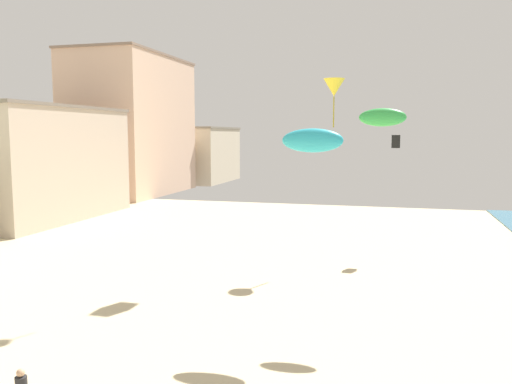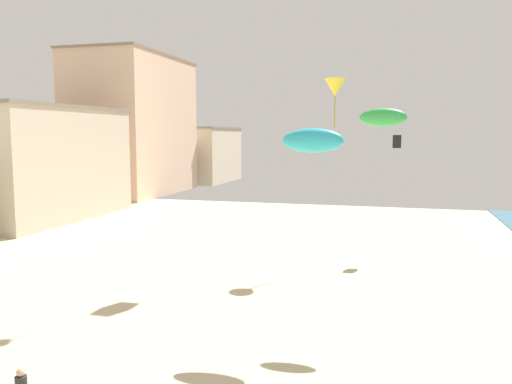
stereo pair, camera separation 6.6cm
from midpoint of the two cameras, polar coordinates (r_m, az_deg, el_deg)
The scene contains 7 objects.
boardwalk_hotel_mid at distance 56.12m, azimuth -24.47°, elevation 2.98°, with size 13.46×18.88×11.06m.
boardwalk_hotel_far at distance 74.81m, azimuth -13.54°, elevation 7.17°, with size 11.24×19.83×19.09m.
boardwalk_hotel_distant at distance 92.59m, azimuth -7.64°, elevation 4.15°, with size 15.03×16.29×9.56m.
kite_yellow_delta at distance 33.88m, azimuth 8.57°, elevation 11.34°, with size 1.36×1.36×3.09m.
kite_black_box_2 at distance 36.60m, azimuth 15.14°, elevation 5.41°, with size 0.56×0.56×0.89m.
kite_cyan_parafoil at distance 21.52m, azimuth 6.16°, elevation 5.68°, with size 2.55×0.71×0.99m.
kite_green_parafoil at distance 23.57m, azimuth 13.73°, elevation 8.02°, with size 2.05×0.57×0.80m.
Camera 1 is at (8.82, -0.42, 8.31)m, focal length 36.21 mm.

